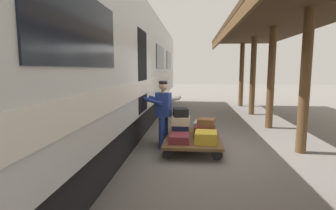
# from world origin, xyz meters

# --- Properties ---
(ground_plane) EXTENTS (60.00, 60.00, 0.00)m
(ground_plane) POSITION_xyz_m (0.00, 0.00, 0.00)
(ground_plane) COLOR slate
(platform_canopy) EXTENTS (3.20, 17.38, 3.56)m
(platform_canopy) POSITION_xyz_m (-1.97, 0.00, 3.24)
(platform_canopy) COLOR brown
(platform_canopy) RESTS_ON ground_plane
(train_car) EXTENTS (3.02, 20.44, 4.00)m
(train_car) POSITION_xyz_m (3.33, 0.00, 2.06)
(train_car) COLOR silver
(train_car) RESTS_ON ground_plane
(luggage_cart) EXTENTS (1.36, 2.16, 0.32)m
(luggage_cart) POSITION_xyz_m (0.58, -0.10, 0.28)
(luggage_cart) COLOR brown
(luggage_cart) RESTS_ON ground_plane
(suitcase_navy_fabric) EXTENTS (0.41, 0.48, 0.29)m
(suitcase_navy_fabric) POSITION_xyz_m (0.89, -0.10, 0.47)
(suitcase_navy_fabric) COLOR navy
(suitcase_navy_fabric) RESTS_ON luggage_cart
(suitcase_tan_vintage) EXTENTS (0.40, 0.53, 0.26)m
(suitcase_tan_vintage) POSITION_xyz_m (0.89, -0.70, 0.45)
(suitcase_tan_vintage) COLOR tan
(suitcase_tan_vintage) RESTS_ON luggage_cart
(suitcase_maroon_trunk) EXTENTS (0.55, 0.59, 0.27)m
(suitcase_maroon_trunk) POSITION_xyz_m (0.28, -0.10, 0.46)
(suitcase_maroon_trunk) COLOR maroon
(suitcase_maroon_trunk) RESTS_ON luggage_cart
(suitcase_gray_aluminum) EXTENTS (0.58, 0.67, 0.25)m
(suitcase_gray_aluminum) POSITION_xyz_m (0.28, -0.70, 0.45)
(suitcase_gray_aluminum) COLOR #9EA0A5
(suitcase_gray_aluminum) RESTS_ON luggage_cart
(suitcase_burgundy_valise) EXTENTS (0.47, 0.59, 0.18)m
(suitcase_burgundy_valise) POSITION_xyz_m (0.89, 0.49, 0.41)
(suitcase_burgundy_valise) COLOR maroon
(suitcase_burgundy_valise) RESTS_ON luggage_cart
(suitcase_yellow_case) EXTENTS (0.53, 0.59, 0.26)m
(suitcase_yellow_case) POSITION_xyz_m (0.28, 0.49, 0.45)
(suitcase_yellow_case) COLOR gold
(suitcase_yellow_case) RESTS_ON luggage_cart
(suitcase_brown_leather) EXTENTS (0.48, 0.48, 0.18)m
(suitcase_brown_leather) POSITION_xyz_m (0.24, -0.13, 0.68)
(suitcase_brown_leather) COLOR brown
(suitcase_brown_leather) RESTS_ON suitcase_maroon_trunk
(suitcase_cream_canvas) EXTENTS (0.45, 0.49, 0.20)m
(suitcase_cream_canvas) POSITION_xyz_m (0.88, -0.07, 0.72)
(suitcase_cream_canvas) COLOR beige
(suitcase_cream_canvas) RESTS_ON suitcase_navy_fabric
(suitcase_black_hardshell) EXTENTS (0.42, 0.46, 0.20)m
(suitcase_black_hardshell) POSITION_xyz_m (0.89, -0.10, 0.92)
(suitcase_black_hardshell) COLOR black
(suitcase_black_hardshell) RESTS_ON suitcase_cream_canvas
(porter_in_overalls) EXTENTS (0.73, 0.56, 1.70)m
(porter_in_overalls) POSITION_xyz_m (1.34, -0.08, 0.93)
(porter_in_overalls) COLOR navy
(porter_in_overalls) RESTS_ON ground_plane
(porter_by_door) EXTENTS (0.68, 0.45, 1.70)m
(porter_by_door) POSITION_xyz_m (1.37, -0.48, 0.93)
(porter_by_door) COLOR #332D28
(porter_by_door) RESTS_ON ground_plane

